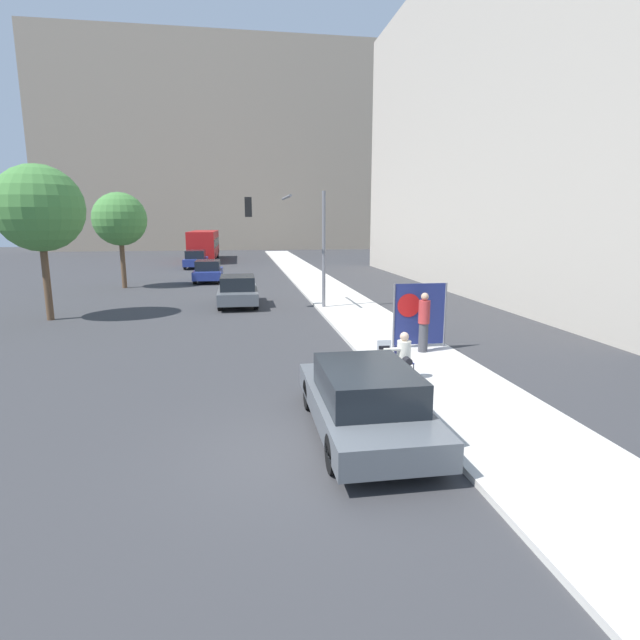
# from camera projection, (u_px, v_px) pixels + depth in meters

# --- Properties ---
(ground_plane) EXTENTS (160.00, 160.00, 0.00)m
(ground_plane) POSITION_uv_depth(u_px,v_px,m) (308.00, 455.00, 8.62)
(ground_plane) COLOR #38383A
(sidewalk_curb) EXTENTS (3.01, 90.00, 0.12)m
(sidewalk_curb) POSITION_uv_depth(u_px,v_px,m) (346.00, 305.00, 23.74)
(sidewalk_curb) COLOR beige
(sidewalk_curb) RESTS_ON ground_plane
(building_backdrop_far) EXTENTS (52.00, 12.00, 28.99)m
(building_backdrop_far) POSITION_uv_depth(u_px,v_px,m) (230.00, 150.00, 74.22)
(building_backdrop_far) COLOR gray
(building_backdrop_far) RESTS_ON ground_plane
(building_backdrop_right) EXTENTS (10.00, 32.00, 18.94)m
(building_backdrop_right) POSITION_uv_depth(u_px,v_px,m) (524.00, 127.00, 29.45)
(building_backdrop_right) COLOR #BCB2A3
(building_backdrop_right) RESTS_ON ground_plane
(seated_protester) EXTENTS (0.91, 0.77, 1.21)m
(seated_protester) POSITION_uv_depth(u_px,v_px,m) (404.00, 355.00, 12.15)
(seated_protester) COLOR #474C56
(seated_protester) RESTS_ON sidewalk_curb
(jogger_on_sidewalk) EXTENTS (0.34, 0.34, 1.79)m
(jogger_on_sidewalk) POSITION_uv_depth(u_px,v_px,m) (424.00, 322.00, 14.86)
(jogger_on_sidewalk) COLOR #424247
(jogger_on_sidewalk) RESTS_ON sidewalk_curb
(protest_banner) EXTENTS (1.71, 0.06, 2.00)m
(protest_banner) POSITION_uv_depth(u_px,v_px,m) (419.00, 314.00, 15.35)
(protest_banner) COLOR slate
(protest_banner) RESTS_ON sidewalk_curb
(traffic_light_pole) EXTENTS (3.56, 3.33, 5.20)m
(traffic_light_pole) POSITION_uv_depth(u_px,v_px,m) (294.00, 228.00, 22.10)
(traffic_light_pole) COLOR slate
(traffic_light_pole) RESTS_ON sidewalk_curb
(parked_car_curbside) EXTENTS (1.89, 4.56, 1.35)m
(parked_car_curbside) POSITION_uv_depth(u_px,v_px,m) (365.00, 400.00, 9.34)
(parked_car_curbside) COLOR #565B60
(parked_car_curbside) RESTS_ON ground_plane
(car_on_road_nearest) EXTENTS (1.84, 4.22, 1.45)m
(car_on_road_nearest) POSITION_uv_depth(u_px,v_px,m) (238.00, 291.00, 23.92)
(car_on_road_nearest) COLOR #565B60
(car_on_road_nearest) RESTS_ON ground_plane
(car_on_road_midblock) EXTENTS (1.82, 4.42, 1.44)m
(car_on_road_midblock) POSITION_uv_depth(u_px,v_px,m) (208.00, 271.00, 33.59)
(car_on_road_midblock) COLOR navy
(car_on_road_midblock) RESTS_ON ground_plane
(car_on_road_distant) EXTENTS (1.85, 4.52, 1.55)m
(car_on_road_distant) POSITION_uv_depth(u_px,v_px,m) (196.00, 259.00, 43.49)
(car_on_road_distant) COLOR navy
(car_on_road_distant) RESTS_ON ground_plane
(city_bus_on_road) EXTENTS (2.56, 12.05, 3.04)m
(city_bus_on_road) POSITION_uv_depth(u_px,v_px,m) (204.00, 243.00, 51.98)
(city_bus_on_road) COLOR red
(city_bus_on_road) RESTS_ON ground_plane
(street_tree_near_curb) EXTENTS (3.41, 3.41, 6.20)m
(street_tree_near_curb) POSITION_uv_depth(u_px,v_px,m) (39.00, 209.00, 19.67)
(street_tree_near_curb) COLOR brown
(street_tree_near_curb) RESTS_ON ground_plane
(street_tree_midblock) EXTENTS (3.15, 3.15, 5.71)m
(street_tree_midblock) POSITION_uv_depth(u_px,v_px,m) (120.00, 219.00, 29.71)
(street_tree_midblock) COLOR brown
(street_tree_midblock) RESTS_ON ground_plane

